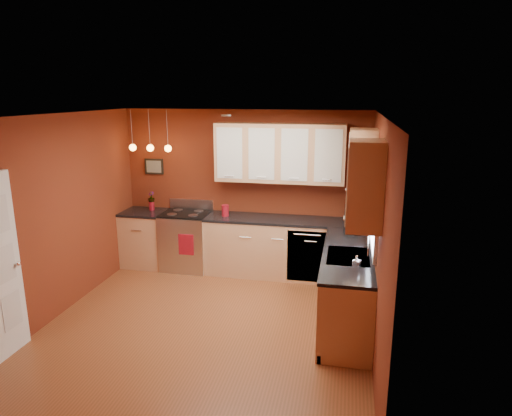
% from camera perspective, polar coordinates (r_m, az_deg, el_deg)
% --- Properties ---
extents(floor, '(4.20, 4.20, 0.00)m').
position_cam_1_polar(floor, '(5.99, -6.05, -14.27)').
color(floor, brown).
rests_on(floor, ground).
extents(ceiling, '(4.00, 4.20, 0.02)m').
position_cam_1_polar(ceiling, '(5.28, -6.79, 11.41)').
color(ceiling, white).
rests_on(ceiling, wall_back).
extents(wall_back, '(4.00, 0.02, 2.60)m').
position_cam_1_polar(wall_back, '(7.46, -1.45, 2.21)').
color(wall_back, maroon).
rests_on(wall_back, floor).
extents(wall_front, '(4.00, 0.02, 2.60)m').
position_cam_1_polar(wall_front, '(3.68, -16.64, -11.27)').
color(wall_front, maroon).
rests_on(wall_front, floor).
extents(wall_left, '(0.02, 4.20, 2.60)m').
position_cam_1_polar(wall_left, '(6.39, -23.74, -1.06)').
color(wall_left, maroon).
rests_on(wall_left, floor).
extents(wall_right, '(0.02, 4.20, 2.60)m').
position_cam_1_polar(wall_right, '(5.25, 14.89, -3.44)').
color(wall_right, maroon).
rests_on(wall_right, floor).
extents(base_cabinets_back_left, '(0.70, 0.60, 0.90)m').
position_cam_1_polar(base_cabinets_back_left, '(7.94, -13.63, -3.81)').
color(base_cabinets_back_left, tan).
rests_on(base_cabinets_back_left, floor).
extents(base_cabinets_back_right, '(2.54, 0.60, 0.90)m').
position_cam_1_polar(base_cabinets_back_right, '(7.28, 3.68, -5.09)').
color(base_cabinets_back_right, tan).
rests_on(base_cabinets_back_right, floor).
extents(base_cabinets_right, '(0.60, 2.10, 0.90)m').
position_cam_1_polar(base_cabinets_right, '(5.96, 11.23, -9.82)').
color(base_cabinets_right, tan).
rests_on(base_cabinets_right, floor).
extents(counter_back_left, '(0.70, 0.62, 0.04)m').
position_cam_1_polar(counter_back_left, '(7.81, -13.83, -0.53)').
color(counter_back_left, black).
rests_on(counter_back_left, base_cabinets_back_left).
extents(counter_back_right, '(2.54, 0.62, 0.04)m').
position_cam_1_polar(counter_back_right, '(7.13, 3.74, -1.52)').
color(counter_back_right, black).
rests_on(counter_back_right, base_cabinets_back_right).
extents(counter_right, '(0.62, 2.10, 0.04)m').
position_cam_1_polar(counter_right, '(5.79, 11.46, -5.56)').
color(counter_right, black).
rests_on(counter_right, base_cabinets_right).
extents(gas_range, '(0.76, 0.64, 1.11)m').
position_cam_1_polar(gas_range, '(7.65, -8.67, -4.00)').
color(gas_range, silver).
rests_on(gas_range, floor).
extents(dishwasher_front, '(0.60, 0.02, 0.80)m').
position_cam_1_polar(dishwasher_front, '(6.97, 6.38, -6.04)').
color(dishwasher_front, silver).
rests_on(dishwasher_front, base_cabinets_back_right).
extents(sink, '(0.50, 0.70, 0.33)m').
position_cam_1_polar(sink, '(5.65, 11.46, -6.11)').
color(sink, gray).
rests_on(sink, counter_right).
extents(window, '(0.06, 1.02, 1.22)m').
position_cam_1_polar(window, '(5.44, 14.73, 1.42)').
color(window, white).
rests_on(window, wall_right).
extents(upper_cabinets_back, '(2.00, 0.35, 0.90)m').
position_cam_1_polar(upper_cabinets_back, '(7.07, 2.97, 6.87)').
color(upper_cabinets_back, tan).
rests_on(upper_cabinets_back, wall_back).
extents(upper_cabinets_right, '(0.35, 1.95, 0.90)m').
position_cam_1_polar(upper_cabinets_right, '(5.41, 13.30, 4.26)').
color(upper_cabinets_right, tan).
rests_on(upper_cabinets_right, wall_right).
extents(wall_picture, '(0.32, 0.03, 0.26)m').
position_cam_1_polar(wall_picture, '(7.87, -12.61, 5.09)').
color(wall_picture, black).
rests_on(wall_picture, wall_back).
extents(pendant_lights, '(0.71, 0.11, 0.66)m').
position_cam_1_polar(pendant_lights, '(7.48, -13.08, 7.38)').
color(pendant_lights, gray).
rests_on(pendant_lights, ceiling).
extents(red_canister, '(0.12, 0.12, 0.18)m').
position_cam_1_polar(red_canister, '(7.27, -3.86, -0.32)').
color(red_canister, maroon).
rests_on(red_canister, counter_back_right).
extents(red_vase, '(0.09, 0.09, 0.14)m').
position_cam_1_polar(red_vase, '(7.83, -12.90, 0.26)').
color(red_vase, maroon).
rests_on(red_vase, counter_back_left).
extents(flowers, '(0.13, 0.13, 0.19)m').
position_cam_1_polar(flowers, '(7.80, -12.96, 1.31)').
color(flowers, maroon).
rests_on(flowers, red_vase).
extents(coffee_maker, '(0.22, 0.22, 0.26)m').
position_cam_1_polar(coffee_maker, '(7.13, 11.87, -0.65)').
color(coffee_maker, black).
rests_on(coffee_maker, counter_back_right).
extents(soap_pump, '(0.10, 0.10, 0.17)m').
position_cam_1_polar(soap_pump, '(5.20, 12.45, -6.71)').
color(soap_pump, white).
rests_on(soap_pump, counter_right).
extents(dish_towel, '(0.25, 0.02, 0.34)m').
position_cam_1_polar(dish_towel, '(7.31, -8.74, -4.56)').
color(dish_towel, maroon).
rests_on(dish_towel, gas_range).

